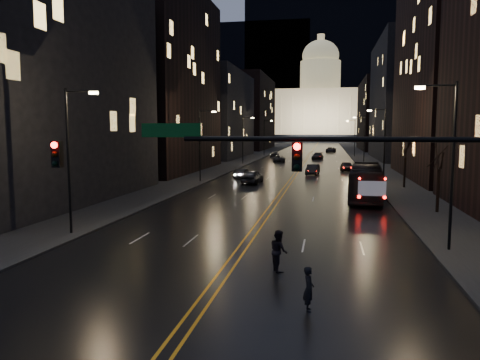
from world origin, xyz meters
The scene contains 36 objects.
ground centered at (0.00, 0.00, 0.00)m, with size 900.00×900.00×0.00m, color black.
road centered at (0.00, 130.00, 0.01)m, with size 20.00×320.00×0.02m, color black.
sidewalk_left centered at (-14.00, 130.00, 0.08)m, with size 8.00×320.00×0.16m, color black.
sidewalk_right centered at (14.00, 130.00, 0.08)m, with size 8.00×320.00×0.16m, color black.
center_line centered at (0.00, 130.00, 0.03)m, with size 0.62×320.00×0.01m, color orange.
building_left_near centered at (-21.00, 22.00, 11.00)m, with size 12.00×28.00×22.00m, color black.
building_left_mid centered at (-21.00, 54.00, 14.00)m, with size 12.00×30.00×28.00m, color black.
building_left_far centered at (-21.00, 92.00, 10.00)m, with size 12.00×34.00×20.00m, color black.
building_left_dist centered at (-21.00, 140.00, 12.00)m, with size 12.00×40.00×24.00m, color black.
building_right_tall centered at (21.00, 50.00, 19.00)m, with size 12.00×30.00×38.00m, color black.
building_right_mid centered at (21.00, 92.00, 13.00)m, with size 12.00×34.00×26.00m, color black.
building_right_dist centered at (21.00, 140.00, 11.00)m, with size 12.00×40.00×22.00m, color black.
mountain_ridge centered at (40.00, 380.00, 65.00)m, with size 520.00×60.00×130.00m, color black.
capitol centered at (0.00, 250.00, 17.15)m, with size 90.00×50.00×58.50m.
traffic_signal centered at (5.91, 0.00, 5.10)m, with size 17.29×0.45×7.00m.
streetlamp_right_near centered at (10.81, 10.00, 5.08)m, with size 2.13×0.25×9.00m.
streetlamp_left_near centered at (-10.81, 10.00, 5.08)m, with size 2.13×0.25×9.00m.
streetlamp_right_mid centered at (10.81, 40.00, 5.08)m, with size 2.13×0.25×9.00m.
streetlamp_left_mid centered at (-10.81, 40.00, 5.08)m, with size 2.13×0.25×9.00m.
streetlamp_right_far centered at (10.81, 70.00, 5.08)m, with size 2.13×0.25×9.00m.
streetlamp_left_far centered at (-10.81, 70.00, 5.08)m, with size 2.13×0.25×9.00m.
streetlamp_right_dist centered at (10.81, 100.00, 5.08)m, with size 2.13×0.25×9.00m.
streetlamp_left_dist centered at (-10.81, 100.00, 5.08)m, with size 2.13×0.25×9.00m.
tree_right_mid centered at (13.00, 22.00, 4.53)m, with size 2.40×2.40×6.65m.
tree_right_far centered at (13.00, 38.00, 4.53)m, with size 2.40×2.40×6.65m.
bus centered at (8.13, 28.68, 1.67)m, with size 2.80×11.97×3.33m, color black.
oncoming_car_a centered at (-4.39, 39.76, 0.86)m, with size 2.02×5.03×1.71m, color black.
oncoming_car_b centered at (-6.63, 45.38, 0.67)m, with size 1.42×4.08×1.34m, color black.
oncoming_car_c centered at (-4.98, 78.25, 0.69)m, with size 2.28×4.95×1.38m, color black.
oncoming_car_d centered at (-7.65, 93.33, 0.74)m, with size 2.07×5.08×1.47m, color black.
receding_car_a centered at (2.50, 52.35, 0.76)m, with size 1.60×4.60×1.51m, color black.
receding_car_b centered at (7.60, 58.90, 0.78)m, with size 1.84×4.57×1.56m, color black.
receding_car_c centered at (2.50, 87.55, 0.77)m, with size 2.16×5.32×1.54m, color black.
receding_car_d centered at (5.57, 121.80, 0.78)m, with size 2.60×5.65×1.57m, color black.
pedestrian_a centered at (3.95, 0.40, 0.82)m, with size 0.60×0.39×1.65m, color black.
pedestrian_b centered at (2.40, 5.00, 0.97)m, with size 0.94×0.52×1.94m, color black.
Camera 1 is at (4.50, -16.04, 6.52)m, focal length 35.00 mm.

